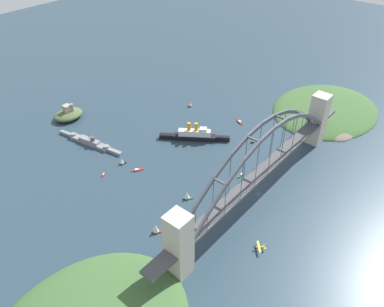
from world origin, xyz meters
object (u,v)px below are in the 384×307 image
Objects in this scene: harbor_arch_bridge at (262,168)px; small_boat_2 at (190,104)px; naval_cruiser at (90,142)px; small_boat_5 at (104,175)px; small_boat_1 at (187,195)px; fort_island_mid_harbor at (68,114)px; ocean_liner at (194,135)px; small_boat_0 at (253,139)px; small_boat_7 at (241,175)px; small_boat_8 at (122,161)px; small_boat_4 at (156,228)px; small_boat_3 at (239,122)px; seaplane_taxiing_near_bridge at (260,248)px; small_boat_6 at (137,170)px.

harbor_arch_bridge is 174.97m from small_boat_2.
naval_cruiser is 10.93× the size of small_boat_5.
small_boat_1 is 1.01× the size of small_boat_2.
small_boat_1 is (-16.80, -198.37, -1.45)m from fort_island_mid_harbor.
ocean_liner reaches higher than small_boat_0.
small_boat_7 is (58.63, -154.50, -1.78)m from naval_cruiser.
small_boat_4 is at bearing -115.87° from small_boat_8.
naval_cruiser is at bearing 167.42° from small_boat_2.
naval_cruiser reaches higher than small_boat_0.
naval_cruiser is 10.50× the size of small_boat_0.
seaplane_taxiing_near_bridge is at bearing -141.12° from small_boat_3.
small_boat_4 is (-176.77, -112.40, 0.69)m from small_boat_2.
harbor_arch_bridge is 247.23m from fort_island_mid_harbor.
small_boat_4 reaches higher than small_boat_7.
ocean_liner is at bearing 73.45° from harbor_arch_bridge.
seaplane_taxiing_near_bridge is 1.23× the size of small_boat_0.
small_boat_6 is (-130.95, -42.34, -3.23)m from small_boat_2.
fort_island_mid_harbor is 146.46m from small_boat_2.
small_boat_0 reaches higher than small_boat_6.
small_boat_3 is 1.59× the size of small_boat_8.
small_boat_0 is at bearing -54.80° from ocean_liner.
harbor_arch_bridge reaches higher than small_boat_7.
seaplane_taxiing_near_bridge is at bearing -95.06° from fort_island_mid_harbor.
small_boat_6 is at bearing -89.55° from naval_cruiser.
small_boat_2 is at bearing 9.79° from small_boat_8.
seaplane_taxiing_near_bridge is 0.86× the size of small_boat_6.
small_boat_2 is 144.86m from small_boat_7.
naval_cruiser is 165.26m from small_boat_7.
fort_island_mid_harbor is 136.06m from small_boat_6.
harbor_arch_bridge is at bearing -111.62° from small_boat_7.
seaplane_taxiing_near_bridge reaches higher than small_boat_3.
ocean_liner is 6.61× the size of seaplane_taxiing_near_bridge.
seaplane_taxiing_near_bridge is at bearing -126.56° from small_boat_2.
small_boat_1 is (7.88, 80.50, 1.88)m from seaplane_taxiing_near_bridge.
small_boat_6 is 19.66m from small_boat_8.
fort_island_mid_harbor is 4.46× the size of small_boat_5.
naval_cruiser is 135.21m from small_boat_1.
seaplane_taxiing_near_bridge is 232.01m from small_boat_2.
ocean_liner reaches higher than small_boat_8.
small_boat_0 is 0.70× the size of small_boat_6.
fort_island_mid_harbor reaches higher than small_boat_0.
harbor_arch_bridge is 38.69× the size of small_boat_8.
naval_cruiser reaches higher than small_boat_8.
small_boat_1 reaches higher than small_boat_5.
ocean_liner is 7.71× the size of small_boat_1.
ocean_liner is 8.12× the size of small_boat_0.
naval_cruiser reaches higher than seaplane_taxiing_near_bridge.
small_boat_5 is (-156.72, -22.65, -3.21)m from small_boat_2.
fort_island_mid_harbor is 3.48× the size of small_boat_4.
naval_cruiser is 8.91× the size of small_boat_7.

